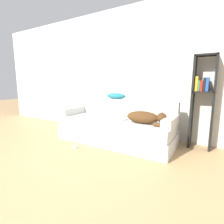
# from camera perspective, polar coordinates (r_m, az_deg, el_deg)

# --- Properties ---
(ground_plane) EXTENTS (20.00, 20.00, 0.00)m
(ground_plane) POSITION_cam_1_polar(r_m,az_deg,el_deg) (2.40, -28.67, -20.13)
(ground_plane) COLOR tan
(wall_back) EXTENTS (8.06, 0.06, 2.70)m
(wall_back) POSITION_cam_1_polar(r_m,az_deg,el_deg) (3.97, 3.27, 12.66)
(wall_back) COLOR silver
(wall_back) RESTS_ON ground_plane
(couch) EXTENTS (2.22, 0.84, 0.45)m
(couch) POSITION_cam_1_polar(r_m,az_deg,el_deg) (3.38, 0.84, -6.14)
(couch) COLOR silver
(couch) RESTS_ON ground_plane
(couch_backrest) EXTENTS (2.18, 0.15, 0.35)m
(couch_backrest) POSITION_cam_1_polar(r_m,az_deg,el_deg) (3.59, 3.68, 1.41)
(couch_backrest) COLOR silver
(couch_backrest) RESTS_ON couch
(couch_arm_left) EXTENTS (0.15, 0.65, 0.15)m
(couch_arm_left) POSITION_cam_1_polar(r_m,az_deg,el_deg) (3.92, -12.38, 0.42)
(couch_arm_left) COLOR silver
(couch_arm_left) RESTS_ON couch
(couch_arm_right) EXTENTS (0.15, 0.65, 0.15)m
(couch_arm_right) POSITION_cam_1_polar(r_m,az_deg,el_deg) (2.93, 18.60, -3.02)
(couch_arm_right) COLOR silver
(couch_arm_right) RESTS_ON couch
(dog) EXTENTS (0.69, 0.27, 0.23)m
(dog) POSITION_cam_1_polar(r_m,az_deg,el_deg) (2.99, 10.72, -1.74)
(dog) COLOR #513319
(dog) RESTS_ON couch
(laptop) EXTENTS (0.36, 0.26, 0.02)m
(laptop) POSITION_cam_1_polar(r_m,az_deg,el_deg) (3.27, 1.69, -2.36)
(laptop) COLOR silver
(laptop) RESTS_ON couch
(throw_pillow) EXTENTS (0.43, 0.19, 0.12)m
(throw_pillow) POSITION_cam_1_polar(r_m,az_deg,el_deg) (3.62, 1.35, 5.25)
(throw_pillow) COLOR teal
(throw_pillow) RESTS_ON couch_backrest
(bookshelf) EXTENTS (0.36, 0.26, 1.59)m
(bookshelf) POSITION_cam_1_polar(r_m,az_deg,el_deg) (3.34, 27.52, 4.41)
(bookshelf) COLOR black
(bookshelf) RESTS_ON ground_plane
(power_adapter) EXTENTS (0.08, 0.08, 0.02)m
(power_adapter) POSITION_cam_1_polar(r_m,az_deg,el_deg) (3.22, -11.94, -11.13)
(power_adapter) COLOR white
(power_adapter) RESTS_ON ground_plane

